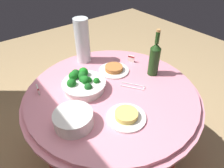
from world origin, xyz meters
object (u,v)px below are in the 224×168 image
at_px(broccoli_bowl, 83,83).
at_px(label_placard_front, 38,89).
at_px(plate_stack, 73,119).
at_px(label_placard_mid, 131,58).
at_px(decorative_fruit_vase, 83,43).
at_px(food_plate_noodles, 126,116).
at_px(wine_bottle, 154,58).
at_px(serving_tongs, 134,86).
at_px(food_plate_peanuts, 114,69).

xyz_separation_m(broccoli_bowl, label_placard_front, (0.14, 0.25, -0.01)).
bearing_deg(plate_stack, broccoli_bowl, -41.12).
bearing_deg(label_placard_mid, decorative_fruit_vase, 48.91).
height_order(food_plate_noodles, label_placard_front, label_placard_front).
distance_m(decorative_fruit_vase, label_placard_front, 0.49).
xyz_separation_m(wine_bottle, food_plate_noodles, (-0.21, 0.44, -0.11)).
relative_size(serving_tongs, label_placard_front, 2.86).
distance_m(serving_tongs, food_plate_noodles, 0.29).
distance_m(decorative_fruit_vase, food_plate_noodles, 0.71).
relative_size(food_plate_noodles, label_placard_mid, 4.00).
bearing_deg(broccoli_bowl, plate_stack, 138.88).
bearing_deg(decorative_fruit_vase, serving_tongs, -170.77).
xyz_separation_m(broccoli_bowl, decorative_fruit_vase, (0.31, -0.19, 0.11)).
height_order(serving_tongs, label_placard_front, label_placard_front).
xyz_separation_m(broccoli_bowl, plate_stack, (-0.23, 0.20, -0.01)).
distance_m(wine_bottle, decorative_fruit_vase, 0.55).
bearing_deg(wine_bottle, serving_tongs, 97.99).
bearing_deg(food_plate_noodles, label_placard_mid, -44.81).
xyz_separation_m(decorative_fruit_vase, serving_tongs, (-0.49, -0.08, -0.15)).
height_order(broccoli_bowl, serving_tongs, broccoli_bowl).
bearing_deg(food_plate_peanuts, broccoli_bowl, 98.34).
bearing_deg(decorative_fruit_vase, label_placard_front, 110.88).
distance_m(broccoli_bowl, label_placard_front, 0.29).
xyz_separation_m(plate_stack, serving_tongs, (0.05, -0.48, -0.04)).
xyz_separation_m(plate_stack, food_plate_noodles, (-0.14, -0.25, -0.02)).
bearing_deg(food_plate_peanuts, decorative_fruit_vase, 18.84).
height_order(decorative_fruit_vase, serving_tongs, decorative_fruit_vase).
relative_size(decorative_fruit_vase, food_plate_peanuts, 1.55).
relative_size(wine_bottle, decorative_fruit_vase, 0.99).
height_order(serving_tongs, food_plate_peanuts, food_plate_peanuts).
relative_size(food_plate_noodles, food_plate_peanuts, 1.00).
height_order(broccoli_bowl, label_placard_front, broccoli_bowl).
xyz_separation_m(food_plate_noodles, food_plate_peanuts, (0.41, -0.24, -0.00)).
relative_size(broccoli_bowl, food_plate_peanuts, 1.27).
xyz_separation_m(broccoli_bowl, label_placard_mid, (0.06, -0.48, -0.01)).
xyz_separation_m(decorative_fruit_vase, label_placard_front, (-0.17, 0.44, -0.12)).
distance_m(broccoli_bowl, food_plate_noodles, 0.37).
bearing_deg(label_placard_front, broccoli_bowl, -119.38).
bearing_deg(broccoli_bowl, food_plate_noodles, -172.49).
distance_m(food_plate_peanuts, label_placard_mid, 0.19).
xyz_separation_m(serving_tongs, food_plate_noodles, (-0.18, 0.23, 0.01)).
relative_size(plate_stack, food_plate_peanuts, 0.95).
xyz_separation_m(plate_stack, wine_bottle, (0.08, -0.69, 0.09)).
bearing_deg(broccoli_bowl, food_plate_peanuts, -81.66).
height_order(broccoli_bowl, food_plate_peanuts, broccoli_bowl).
xyz_separation_m(wine_bottle, serving_tongs, (-0.03, 0.21, -0.12)).
bearing_deg(food_plate_noodles, serving_tongs, -51.01).
relative_size(decorative_fruit_vase, food_plate_noodles, 1.55).
height_order(plate_stack, food_plate_peanuts, plate_stack).
bearing_deg(label_placard_mid, food_plate_noodles, 135.19).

